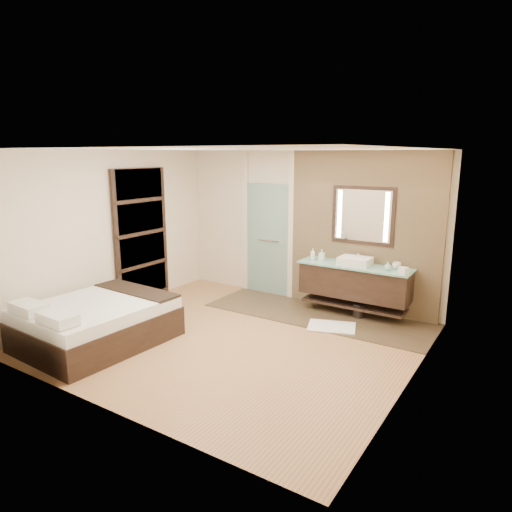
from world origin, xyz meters
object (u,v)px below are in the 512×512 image
Objects in this scene: bed at (97,322)px; waste_bin at (359,311)px; mirror_unit at (363,215)px; vanity at (354,282)px.

waste_bin is (2.76, 3.01, -0.19)m from bed.
mirror_unit is 1.57m from waste_bin.
bed is (-2.64, -3.31, -1.34)m from mirror_unit.
mirror_unit is 4.50× the size of waste_bin.
mirror_unit is 0.53× the size of bed.
bed is at bearing -128.57° from mirror_unit.
vanity is at bearing -90.00° from mirror_unit.
waste_bin is at bearing 50.24° from bed.
vanity is 0.92× the size of bed.
waste_bin is at bearing -29.36° from vanity.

